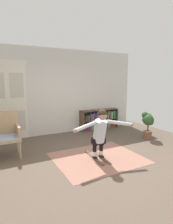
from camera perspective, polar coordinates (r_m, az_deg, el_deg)
name	(u,v)px	position (r m, az deg, el deg)	size (l,w,h in m)	color
ground_plane	(95,159)	(4.63, 2.63, -13.95)	(7.20, 7.20, 0.00)	brown
back_wall	(58,92)	(6.63, -8.71, 5.99)	(6.00, 0.10, 2.90)	silver
double_door	(8,101)	(6.26, -22.55, 3.16)	(1.22, 0.05, 2.45)	silver
rug	(98,158)	(4.69, 3.39, -13.59)	(2.03, 1.72, 0.01)	#996757
bookshelf	(100,120)	(7.27, 3.99, -2.45)	(1.55, 0.30, 0.75)	brown
wicker_chair	(6,133)	(5.00, -23.01, -5.85)	(0.61, 0.61, 1.10)	tan
potted_plant	(148,122)	(6.31, 17.97, -2.90)	(0.42, 0.39, 0.86)	brown
skis_pair	(97,157)	(4.71, 3.21, -13.24)	(0.34, 0.93, 0.07)	brown
person_skier	(100,130)	(4.35, 4.18, -5.50)	(1.48, 0.56, 1.14)	white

